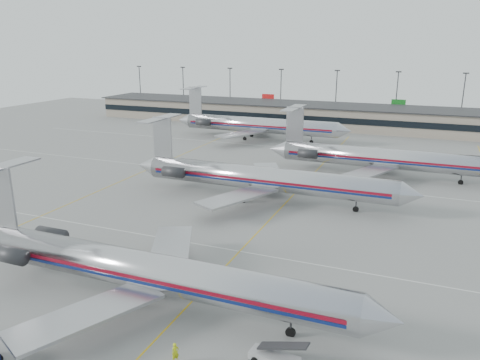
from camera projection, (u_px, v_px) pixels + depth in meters
The scene contains 10 objects.
ground at pixel (201, 292), 45.11m from camera, with size 260.00×260.00×0.00m, color gray.
apron_markings at pixel (240, 251), 54.00m from camera, with size 160.00×0.15×0.02m, color silver.
terminal at pixel (357, 117), 131.36m from camera, with size 162.00×17.00×6.25m.
light_mast_row at pixel (366, 93), 142.31m from camera, with size 163.60×0.40×15.28m.
jet_foreground at pixel (143, 269), 42.52m from camera, with size 43.84×25.81×11.47m.
jet_second_row at pixel (260, 178), 71.07m from camera, with size 45.27×26.65×11.85m.
jet_third_row at pixel (380, 158), 83.62m from camera, with size 43.28×26.62×11.83m.
jet_back_row at pixel (256, 125), 116.54m from camera, with size 45.62×28.06×12.47m.
belt_loader at pixel (276, 356), 34.89m from camera, with size 4.58×1.77×2.38m.
ramp_worker_near at pixel (175, 353), 35.04m from camera, with size 0.58×0.38×1.60m, color #C4D514.
Camera 1 is at (18.65, -35.87, 23.08)m, focal length 35.00 mm.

